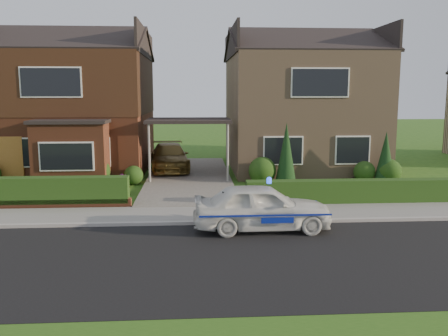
{
  "coord_description": "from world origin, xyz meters",
  "views": [
    {
      "loc": [
        0.23,
        -10.84,
        3.95
      ],
      "look_at": [
        1.15,
        3.5,
        1.67
      ],
      "focal_mm": 38.0,
      "sensor_mm": 36.0,
      "label": 1
    }
  ],
  "objects": [
    {
      "name": "potted_plant_b",
      "position": [
        -3.8,
        6.14,
        0.37
      ],
      "size": [
        0.52,
        0.51,
        0.73
      ],
      "primitive_type": "imported",
      "rotation": [
        0.0,
        0.0,
        0.85
      ],
      "color": "gray",
      "rests_on": "ground"
    },
    {
      "name": "kerb",
      "position": [
        0.0,
        3.05,
        0.06
      ],
      "size": [
        60.0,
        0.16,
        0.12
      ],
      "primitive_type": "cube",
      "color": "#9E9993",
      "rests_on": "ground"
    },
    {
      "name": "shrub_right_near",
      "position": [
        3.2,
        9.4,
        0.6
      ],
      "size": [
        1.2,
        1.2,
        1.2
      ],
      "primitive_type": "sphere",
      "color": "#1B3C13",
      "rests_on": "ground"
    },
    {
      "name": "ground",
      "position": [
        0.0,
        0.0,
        0.0
      ],
      "size": [
        120.0,
        120.0,
        0.0
      ],
      "primitive_type": "plane",
      "color": "#275216",
      "rests_on": "ground"
    },
    {
      "name": "hedge_left",
      "position": [
        -5.8,
        5.45,
        0.0
      ],
      "size": [
        7.5,
        0.55,
        0.9
      ],
      "primitive_type": "cube",
      "color": "#1B3C13",
      "rests_on": "ground"
    },
    {
      "name": "house_right",
      "position": [
        5.8,
        13.99,
        3.66
      ],
      "size": [
        7.5,
        8.06,
        7.25
      ],
      "color": "#96775C",
      "rests_on": "ground"
    },
    {
      "name": "driveway",
      "position": [
        0.0,
        11.0,
        0.06
      ],
      "size": [
        3.8,
        12.0,
        0.12
      ],
      "primitive_type": "cube",
      "color": "#666059",
      "rests_on": "ground"
    },
    {
      "name": "dwarf_wall",
      "position": [
        -5.8,
        5.3,
        0.18
      ],
      "size": [
        7.7,
        0.25,
        0.36
      ],
      "primitive_type": "cube",
      "color": "brown",
      "rests_on": "ground"
    },
    {
      "name": "sidewalk",
      "position": [
        0.0,
        4.1,
        0.05
      ],
      "size": [
        60.0,
        2.0,
        0.1
      ],
      "primitive_type": "cube",
      "color": "slate",
      "rests_on": "ground"
    },
    {
      "name": "carport_link",
      "position": [
        0.0,
        10.95,
        2.66
      ],
      "size": [
        3.8,
        3.0,
        2.77
      ],
      "color": "black",
      "rests_on": "ground"
    },
    {
      "name": "road",
      "position": [
        0.0,
        0.0,
        0.0
      ],
      "size": [
        60.0,
        6.0,
        0.02
      ],
      "primitive_type": "cube",
      "color": "black",
      "rests_on": "ground"
    },
    {
      "name": "potted_plant_c",
      "position": [
        -2.5,
        7.49,
        0.41
      ],
      "size": [
        0.61,
        0.61,
        0.81
      ],
      "primitive_type": "imported",
      "rotation": [
        0.0,
        0.0,
        1.11
      ],
      "color": "gray",
      "rests_on": "ground"
    },
    {
      "name": "shrub_right_far",
      "position": [
        8.8,
        9.2,
        0.54
      ],
      "size": [
        1.08,
        1.08,
        1.08
      ],
      "primitive_type": "sphere",
      "color": "#1B3C13",
      "rests_on": "ground"
    },
    {
      "name": "shrub_left_mid",
      "position": [
        -4.0,
        9.3,
        0.66
      ],
      "size": [
        1.32,
        1.32,
        1.32
      ],
      "primitive_type": "sphere",
      "color": "#1B3C13",
      "rests_on": "ground"
    },
    {
      "name": "driveway_car",
      "position": [
        -1.0,
        12.82,
        0.77
      ],
      "size": [
        2.24,
        4.63,
        1.3
      ],
      "primitive_type": "imported",
      "rotation": [
        0.0,
        0.0,
        0.1
      ],
      "color": "brown",
      "rests_on": "driveway"
    },
    {
      "name": "police_car",
      "position": [
        2.18,
        2.4,
        0.68
      ],
      "size": [
        3.65,
        3.99,
        1.52
      ],
      "rotation": [
        0.0,
        0.0,
        1.59
      ],
      "color": "silver",
      "rests_on": "ground"
    },
    {
      "name": "house_left",
      "position": [
        -5.78,
        13.9,
        3.81
      ],
      "size": [
        7.5,
        9.53,
        7.25
      ],
      "color": "brown",
      "rests_on": "ground"
    },
    {
      "name": "hedge_right",
      "position": [
        5.8,
        5.35,
        0.0
      ],
      "size": [
        7.5,
        0.55,
        0.8
      ],
      "primitive_type": "cube",
      "color": "#1B3C13",
      "rests_on": "ground"
    },
    {
      "name": "shrub_left_near",
      "position": [
        -2.4,
        9.6,
        0.42
      ],
      "size": [
        0.84,
        0.84,
        0.84
      ],
      "primitive_type": "sphere",
      "color": "#1B3C13",
      "rests_on": "ground"
    },
    {
      "name": "conifer_b",
      "position": [
        8.6,
        9.2,
        1.1
      ],
      "size": [
        0.9,
        0.9,
        2.2
      ],
      "primitive_type": "cone",
      "color": "black",
      "rests_on": "ground"
    },
    {
      "name": "shrub_right_mid",
      "position": [
        7.8,
        9.5,
        0.48
      ],
      "size": [
        0.96,
        0.96,
        0.96
      ],
      "primitive_type": "sphere",
      "color": "#1B3C13",
      "rests_on": "ground"
    },
    {
      "name": "conifer_a",
      "position": [
        4.2,
        9.2,
        1.3
      ],
      "size": [
        0.9,
        0.9,
        2.6
      ],
      "primitive_type": "cone",
      "color": "black",
      "rests_on": "ground"
    }
  ]
}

